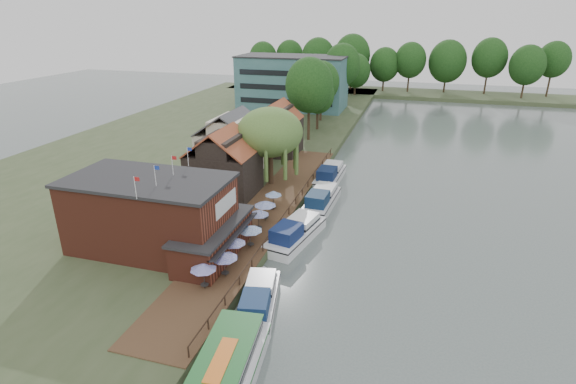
% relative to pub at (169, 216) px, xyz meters
% --- Properties ---
extents(ground, '(260.00, 260.00, 0.00)m').
position_rel_pub_xyz_m(ground, '(14.00, 1.00, -4.65)').
color(ground, '#4C5857').
rests_on(ground, ground).
extents(land_bank, '(50.00, 140.00, 1.00)m').
position_rel_pub_xyz_m(land_bank, '(-16.00, 36.00, -4.15)').
color(land_bank, '#384728').
rests_on(land_bank, ground).
extents(quay_deck, '(6.00, 50.00, 0.10)m').
position_rel_pub_xyz_m(quay_deck, '(6.00, 11.00, -3.60)').
color(quay_deck, '#47301E').
rests_on(quay_deck, land_bank).
extents(quay_rail, '(0.20, 49.00, 1.00)m').
position_rel_pub_xyz_m(quay_rail, '(8.70, 11.50, -3.15)').
color(quay_rail, black).
rests_on(quay_rail, land_bank).
extents(pub, '(20.00, 11.00, 7.30)m').
position_rel_pub_xyz_m(pub, '(0.00, 0.00, 0.00)').
color(pub, maroon).
rests_on(pub, land_bank).
extents(hotel_block, '(25.40, 12.40, 12.30)m').
position_rel_pub_xyz_m(hotel_block, '(-8.00, 71.00, 2.50)').
color(hotel_block, '#38666B').
rests_on(hotel_block, land_bank).
extents(cottage_a, '(8.60, 7.60, 8.50)m').
position_rel_pub_xyz_m(cottage_a, '(-1.00, 15.00, 0.60)').
color(cottage_a, black).
rests_on(cottage_a, land_bank).
extents(cottage_b, '(9.60, 8.60, 8.50)m').
position_rel_pub_xyz_m(cottage_b, '(-4.00, 25.00, 0.60)').
color(cottage_b, beige).
rests_on(cottage_b, land_bank).
extents(cottage_c, '(7.60, 7.60, 8.50)m').
position_rel_pub_xyz_m(cottage_c, '(0.00, 34.00, 0.60)').
color(cottage_c, black).
rests_on(cottage_c, land_bank).
extents(willow, '(8.60, 8.60, 10.43)m').
position_rel_pub_xyz_m(willow, '(3.50, 20.00, 1.56)').
color(willow, '#476B2D').
rests_on(willow, land_bank).
extents(umbrella_0, '(2.22, 2.22, 2.38)m').
position_rel_pub_xyz_m(umbrella_0, '(6.10, -5.29, -2.36)').
color(umbrella_0, '#211C9B').
rests_on(umbrella_0, quay_deck).
extents(umbrella_1, '(2.39, 2.39, 2.38)m').
position_rel_pub_xyz_m(umbrella_1, '(7.01, -3.12, -2.36)').
color(umbrella_1, navy).
rests_on(umbrella_1, quay_deck).
extents(umbrella_2, '(2.24, 2.24, 2.38)m').
position_rel_pub_xyz_m(umbrella_2, '(6.75, -0.41, -2.36)').
color(umbrella_2, navy).
rests_on(umbrella_2, quay_deck).
extents(umbrella_3, '(2.44, 2.44, 2.38)m').
position_rel_pub_xyz_m(umbrella_3, '(7.26, 2.44, -2.36)').
color(umbrella_3, navy).
rests_on(umbrella_3, quay_deck).
extents(umbrella_4, '(2.21, 2.21, 2.38)m').
position_rel_pub_xyz_m(umbrella_4, '(6.79, 6.20, -2.36)').
color(umbrella_4, navy).
rests_on(umbrella_4, quay_deck).
extents(umbrella_5, '(2.45, 2.45, 2.38)m').
position_rel_pub_xyz_m(umbrella_5, '(6.65, 8.66, -2.36)').
color(umbrella_5, navy).
rests_on(umbrella_5, quay_deck).
extents(umbrella_6, '(1.98, 1.98, 2.38)m').
position_rel_pub_xyz_m(umbrella_6, '(6.59, 11.75, -2.36)').
color(umbrella_6, '#1B4E98').
rests_on(umbrella_6, quay_deck).
extents(cruiser_0, '(5.05, 10.18, 2.36)m').
position_rel_pub_xyz_m(cruiser_0, '(10.86, -5.24, -3.47)').
color(cruiser_0, silver).
rests_on(cruiser_0, ground).
extents(cruiser_1, '(5.47, 11.18, 2.63)m').
position_rel_pub_xyz_m(cruiser_1, '(10.62, 6.92, -3.34)').
color(cruiser_1, white).
rests_on(cruiser_1, ground).
extents(cruiser_2, '(3.77, 10.64, 2.58)m').
position_rel_pub_xyz_m(cruiser_2, '(11.30, 16.55, -3.36)').
color(cruiser_2, silver).
rests_on(cruiser_2, ground).
extents(cruiser_3, '(3.63, 10.62, 2.59)m').
position_rel_pub_xyz_m(cruiser_3, '(10.47, 25.92, -3.36)').
color(cruiser_3, silver).
rests_on(cruiser_3, ground).
extents(swan, '(0.44, 0.44, 0.44)m').
position_rel_pub_xyz_m(swan, '(11.57, -11.47, -4.43)').
color(swan, white).
rests_on(swan, ground).
extents(bank_tree_0, '(8.41, 8.41, 14.63)m').
position_rel_pub_xyz_m(bank_tree_0, '(2.87, 43.61, 3.66)').
color(bank_tree_0, '#143811').
rests_on(bank_tree_0, land_bank).
extents(bank_tree_1, '(6.39, 6.39, 10.45)m').
position_rel_pub_xyz_m(bank_tree_1, '(2.61, 51.80, 1.58)').
color(bank_tree_1, '#143811').
rests_on(bank_tree_1, land_bank).
extents(bank_tree_2, '(7.52, 7.52, 12.46)m').
position_rel_pub_xyz_m(bank_tree_2, '(1.54, 59.64, 2.58)').
color(bank_tree_2, '#143811').
rests_on(bank_tree_2, land_bank).
extents(bank_tree_3, '(8.79, 8.79, 14.93)m').
position_rel_pub_xyz_m(bank_tree_3, '(2.73, 77.22, 3.81)').
color(bank_tree_3, '#143811').
rests_on(bank_tree_3, land_bank).
extents(bank_tree_4, '(6.08, 6.08, 10.97)m').
position_rel_pub_xyz_m(bank_tree_4, '(-1.97, 86.12, 1.84)').
color(bank_tree_4, '#143811').
rests_on(bank_tree_4, land_bank).
extents(bank_tree_5, '(8.06, 8.06, 11.26)m').
position_rel_pub_xyz_m(bank_tree_5, '(3.78, 93.61, 1.98)').
color(bank_tree_5, '#143811').
rests_on(bank_tree_5, land_bank).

